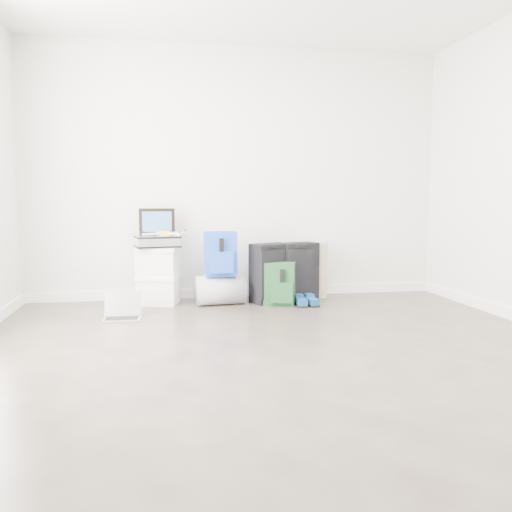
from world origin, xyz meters
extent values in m
plane|color=#322924|center=(0.00, 0.00, 0.00)|extent=(5.00, 5.00, 0.00)
cube|color=silver|center=(0.00, 2.50, 1.35)|extent=(4.50, 0.02, 2.70)
cube|color=white|center=(0.00, 2.49, 0.05)|extent=(4.50, 0.02, 0.10)
cube|color=white|center=(-0.86, 2.21, 0.13)|extent=(0.45, 0.40, 0.25)
cube|color=white|center=(-0.86, 2.21, 0.27)|extent=(0.48, 0.42, 0.04)
cube|color=white|center=(-0.86, 2.21, 0.42)|extent=(0.45, 0.40, 0.25)
cube|color=white|center=(-0.86, 2.21, 0.56)|extent=(0.48, 0.42, 0.04)
cube|color=#B2B2B7|center=(-0.86, 2.21, 0.64)|extent=(0.47, 0.38, 0.12)
cube|color=black|center=(-0.86, 2.31, 0.84)|extent=(0.36, 0.06, 0.27)
cube|color=navy|center=(-0.86, 2.29, 0.84)|extent=(0.30, 0.04, 0.21)
cube|color=#C99117|center=(-0.78, 2.19, 0.73)|extent=(0.11, 0.11, 0.05)
cube|color=white|center=(-0.67, 2.26, 0.73)|extent=(0.23, 0.16, 0.02)
cube|color=white|center=(-0.85, 2.30, 0.73)|extent=(0.16, 0.23, 0.02)
cube|color=white|center=(-0.89, 2.12, 0.73)|extent=(0.23, 0.16, 0.02)
cube|color=white|center=(-0.71, 2.08, 0.73)|extent=(0.16, 0.23, 0.02)
cylinder|color=#94969D|center=(-0.24, 2.07, 0.15)|extent=(0.51, 0.34, 0.30)
cube|color=#1B38B0|center=(-0.24, 2.05, 0.53)|extent=(0.33, 0.20, 0.45)
cube|color=#1B38B0|center=(-0.24, 1.94, 0.45)|extent=(0.24, 0.07, 0.21)
cube|color=black|center=(0.29, 2.10, 0.31)|extent=(0.46, 0.37, 0.62)
cube|color=black|center=(0.29, 1.97, 0.31)|extent=(0.28, 0.15, 0.49)
cube|color=black|center=(0.29, 1.97, 0.60)|extent=(0.12, 0.07, 0.02)
cube|color=#153A1F|center=(0.35, 1.95, 0.22)|extent=(0.35, 0.27, 0.44)
cube|color=#153A1F|center=(0.35, 1.84, 0.14)|extent=(0.24, 0.13, 0.21)
cube|color=black|center=(0.60, 2.15, 0.31)|extent=(0.44, 0.33, 0.62)
cube|color=black|center=(0.60, 2.03, 0.31)|extent=(0.29, 0.12, 0.49)
cube|color=black|center=(0.60, 2.03, 0.59)|extent=(0.14, 0.07, 0.03)
cube|color=black|center=(0.55, 1.85, 0.01)|extent=(0.10, 0.25, 0.02)
cube|color=#164B87|center=(0.55, 1.85, 0.05)|extent=(0.10, 0.24, 0.06)
cube|color=black|center=(0.66, 1.85, 0.01)|extent=(0.13, 0.25, 0.02)
cube|color=#164B87|center=(0.66, 1.85, 0.05)|extent=(0.12, 0.24, 0.06)
cylinder|color=#BFB187|center=(0.87, 2.31, 0.30)|extent=(0.20, 0.20, 0.60)
cube|color=silver|center=(-1.18, 1.51, 0.01)|extent=(0.34, 0.24, 0.02)
cube|color=black|center=(-1.18, 1.51, 0.02)|extent=(0.29, 0.16, 0.00)
cube|color=black|center=(-1.18, 1.62, 0.12)|extent=(0.33, 0.03, 0.22)
camera|label=1|loc=(-0.83, -3.37, 1.07)|focal=38.00mm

